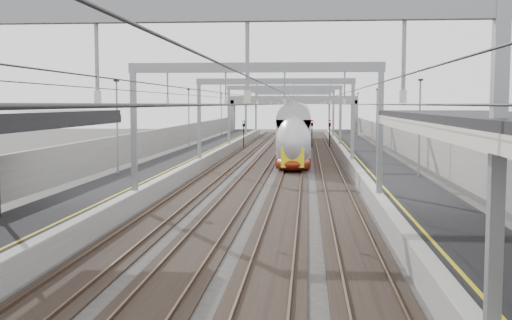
# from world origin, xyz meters

# --- Properties ---
(platform_left) EXTENTS (4.00, 120.00, 1.00)m
(platform_left) POSITION_xyz_m (-8.00, 45.00, 0.50)
(platform_left) COLOR black
(platform_left) RESTS_ON ground
(platform_right) EXTENTS (4.00, 120.00, 1.00)m
(platform_right) POSITION_xyz_m (8.00, 45.00, 0.50)
(platform_right) COLOR black
(platform_right) RESTS_ON ground
(tracks) EXTENTS (11.40, 140.00, 0.20)m
(tracks) POSITION_xyz_m (0.00, 45.00, 0.05)
(tracks) COLOR black
(tracks) RESTS_ON ground
(overhead_line) EXTENTS (13.00, 140.00, 6.60)m
(overhead_line) POSITION_xyz_m (0.00, 51.62, 6.14)
(overhead_line) COLOR gray
(overhead_line) RESTS_ON platform_left
(overbridge) EXTENTS (22.00, 2.20, 6.90)m
(overbridge) POSITION_xyz_m (0.00, 100.00, 5.31)
(overbridge) COLOR gray
(overbridge) RESTS_ON ground
(wall_left) EXTENTS (0.30, 120.00, 3.20)m
(wall_left) POSITION_xyz_m (-11.20, 45.00, 1.60)
(wall_left) COLOR gray
(wall_left) RESTS_ON ground
(wall_right) EXTENTS (0.30, 120.00, 3.20)m
(wall_right) POSITION_xyz_m (11.20, 45.00, 1.60)
(wall_right) COLOR gray
(wall_right) RESTS_ON ground
(train) EXTENTS (2.86, 52.13, 4.52)m
(train) POSITION_xyz_m (1.50, 63.54, 2.21)
(train) COLOR maroon
(train) RESTS_ON ground
(signal_green) EXTENTS (0.32, 0.32, 3.48)m
(signal_green) POSITION_xyz_m (-5.20, 67.90, 2.42)
(signal_green) COLOR black
(signal_green) RESTS_ON ground
(signal_red_near) EXTENTS (0.32, 0.32, 3.48)m
(signal_red_near) POSITION_xyz_m (3.20, 71.36, 2.42)
(signal_red_near) COLOR black
(signal_red_near) RESTS_ON ground
(signal_red_far) EXTENTS (0.32, 0.32, 3.48)m
(signal_red_far) POSITION_xyz_m (5.40, 70.24, 2.42)
(signal_red_far) COLOR black
(signal_red_far) RESTS_ON ground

